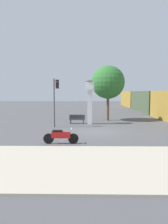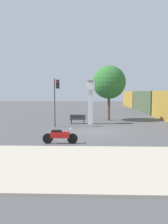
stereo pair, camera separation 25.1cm
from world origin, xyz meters
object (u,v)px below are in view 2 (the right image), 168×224
traffic_light (56,94)px  bench (78,119)px  clock_tower (90,95)px  freight_train (149,101)px  motorcycle (60,136)px  street_tree (109,82)px

traffic_light → bench: size_ratio=2.79×
clock_tower → freight_train: bearing=56.7°
freight_train → traffic_light: 21.35m
bench → motorcycle: bearing=-93.9°
motorcycle → street_tree: street_tree is taller
motorcycle → clock_tower: clock_tower is taller
traffic_light → street_tree: street_tree is taller
motorcycle → bench: motorcycle is taller
freight_train → traffic_light: (-12.91, -16.95, 1.36)m
clock_tower → street_tree: street_tree is taller
motorcycle → street_tree: 12.72m
clock_tower → freight_train: size_ratio=0.11×
freight_train → bench: freight_train is taller
freight_train → street_tree: 14.48m
motorcycle → freight_train: (11.65, 23.44, 1.23)m
traffic_light → street_tree: bearing=43.3°
street_tree → traffic_light: bearing=-136.7°
motorcycle → freight_train: freight_train is taller
clock_tower → street_tree: 3.82m
freight_train → traffic_light: size_ratio=8.77×
motorcycle → street_tree: size_ratio=0.36×
freight_train → traffic_light: traffic_light is taller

